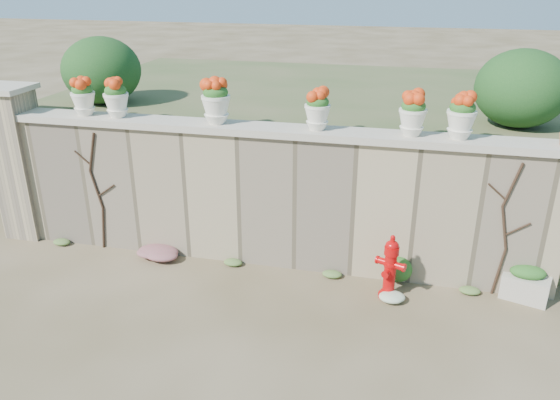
# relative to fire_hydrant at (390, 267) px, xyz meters

# --- Properties ---
(ground) EXTENTS (80.00, 80.00, 0.00)m
(ground) POSITION_rel_fire_hydrant_xyz_m (-1.81, -1.16, -0.47)
(ground) COLOR #4D4026
(ground) RESTS_ON ground
(stone_wall) EXTENTS (8.00, 0.40, 2.00)m
(stone_wall) POSITION_rel_fire_hydrant_xyz_m (-1.81, 0.64, 0.53)
(stone_wall) COLOR #9C8968
(stone_wall) RESTS_ON ground
(wall_cap) EXTENTS (8.10, 0.52, 0.10)m
(wall_cap) POSITION_rel_fire_hydrant_xyz_m (-1.81, 0.64, 1.58)
(wall_cap) COLOR beige
(wall_cap) RESTS_ON stone_wall
(gate_pillar) EXTENTS (0.72, 0.72, 2.48)m
(gate_pillar) POSITION_rel_fire_hydrant_xyz_m (-5.96, 0.64, 0.79)
(gate_pillar) COLOR #9C8968
(gate_pillar) RESTS_ON ground
(raised_fill) EXTENTS (9.00, 6.00, 2.00)m
(raised_fill) POSITION_rel_fire_hydrant_xyz_m (-1.81, 3.84, 0.53)
(raised_fill) COLOR #384C23
(raised_fill) RESTS_ON ground
(back_shrub_left) EXTENTS (1.30, 1.30, 1.10)m
(back_shrub_left) POSITION_rel_fire_hydrant_xyz_m (-5.01, 1.84, 2.08)
(back_shrub_left) COLOR #143814
(back_shrub_left) RESTS_ON raised_fill
(back_shrub_right) EXTENTS (1.30, 1.30, 1.10)m
(back_shrub_right) POSITION_rel_fire_hydrant_xyz_m (1.59, 1.84, 2.08)
(back_shrub_right) COLOR #143814
(back_shrub_right) RESTS_ON raised_fill
(vine_left) EXTENTS (0.60, 0.04, 1.91)m
(vine_left) POSITION_rel_fire_hydrant_xyz_m (-4.48, 0.42, 0.52)
(vine_left) COLOR black
(vine_left) RESTS_ON ground
(vine_right) EXTENTS (0.60, 0.04, 1.91)m
(vine_right) POSITION_rel_fire_hydrant_xyz_m (1.42, 0.42, 0.52)
(vine_right) COLOR black
(vine_right) RESTS_ON ground
(fire_hydrant) EXTENTS (0.40, 0.29, 0.93)m
(fire_hydrant) POSITION_rel_fire_hydrant_xyz_m (0.00, 0.00, 0.00)
(fire_hydrant) COLOR #B80708
(fire_hydrant) RESTS_ON ground
(planter_box) EXTENTS (0.67, 0.51, 0.49)m
(planter_box) POSITION_rel_fire_hydrant_xyz_m (1.79, 0.39, -0.24)
(planter_box) COLOR beige
(planter_box) RESTS_ON ground
(green_shrub) EXTENTS (0.56, 0.50, 0.53)m
(green_shrub) POSITION_rel_fire_hydrant_xyz_m (0.10, 0.33, -0.20)
(green_shrub) COLOR #1E5119
(green_shrub) RESTS_ON ground
(magenta_clump) EXTENTS (0.87, 0.58, 0.23)m
(magenta_clump) POSITION_rel_fire_hydrant_xyz_m (-3.45, 0.28, -0.35)
(magenta_clump) COLOR #B32368
(magenta_clump) RESTS_ON ground
(white_flowers) EXTENTS (0.47, 0.38, 0.17)m
(white_flowers) POSITION_rel_fire_hydrant_xyz_m (0.05, -0.15, -0.38)
(white_flowers) COLOR white
(white_flowers) RESTS_ON ground
(urn_pot_0) EXTENTS (0.35, 0.35, 0.55)m
(urn_pot_0) POSITION_rel_fire_hydrant_xyz_m (-4.64, 0.64, 1.91)
(urn_pot_0) COLOR silver
(urn_pot_0) RESTS_ON wall_cap
(urn_pot_1) EXTENTS (0.36, 0.36, 0.57)m
(urn_pot_1) POSITION_rel_fire_hydrant_xyz_m (-4.11, 0.64, 1.91)
(urn_pot_1) COLOR silver
(urn_pot_1) RESTS_ON wall_cap
(urn_pot_2) EXTENTS (0.41, 0.41, 0.64)m
(urn_pot_2) POSITION_rel_fire_hydrant_xyz_m (-2.57, 0.64, 1.95)
(urn_pot_2) COLOR silver
(urn_pot_2) RESTS_ON wall_cap
(urn_pot_3) EXTENTS (0.35, 0.35, 0.55)m
(urn_pot_3) POSITION_rel_fire_hydrant_xyz_m (-1.14, 0.64, 1.91)
(urn_pot_3) COLOR silver
(urn_pot_3) RESTS_ON wall_cap
(urn_pot_4) EXTENTS (0.36, 0.36, 0.57)m
(urn_pot_4) POSITION_rel_fire_hydrant_xyz_m (0.11, 0.64, 1.91)
(urn_pot_4) COLOR silver
(urn_pot_4) RESTS_ON wall_cap
(urn_pot_5) EXTENTS (0.38, 0.38, 0.59)m
(urn_pot_5) POSITION_rel_fire_hydrant_xyz_m (0.71, 0.64, 1.92)
(urn_pot_5) COLOR silver
(urn_pot_5) RESTS_ON wall_cap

